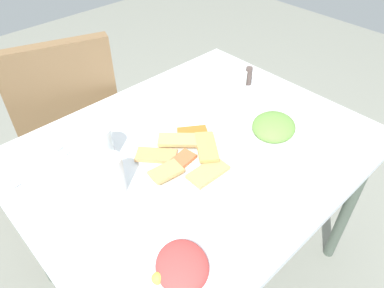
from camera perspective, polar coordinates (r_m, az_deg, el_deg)
ground_plane at (r=1.69m, az=0.46°, el=-18.55°), size 6.00×6.00×0.00m
dining_table at (r=1.20m, az=0.61°, el=-3.17°), size 1.10×0.87×0.70m
dining_chair at (r=1.66m, az=-18.87°, el=3.74°), size 0.53×0.53×0.91m
pide_platter at (r=1.10m, az=-1.00°, el=-1.79°), size 0.30×0.29×0.04m
salad_plate_greens at (r=1.22m, az=12.79°, el=2.49°), size 0.22×0.22×0.06m
salad_plate_rice at (r=0.86m, az=-1.60°, el=-19.02°), size 0.23×0.23×0.05m
soda_can at (r=1.00m, az=-12.53°, el=-4.77°), size 0.09×0.09×0.12m
drinking_glass at (r=1.11m, az=-14.31°, el=-0.00°), size 0.08×0.08×0.11m
paper_napkin at (r=1.18m, az=-23.05°, el=-3.25°), size 0.18×0.18×0.00m
fork at (r=1.16m, az=-22.74°, el=-3.57°), size 0.19×0.04×0.00m
spoon at (r=1.19m, az=-23.46°, el=-2.66°), size 0.18×0.04×0.00m
condiment_caddy at (r=1.43m, az=8.47°, el=9.65°), size 0.09×0.09×0.08m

